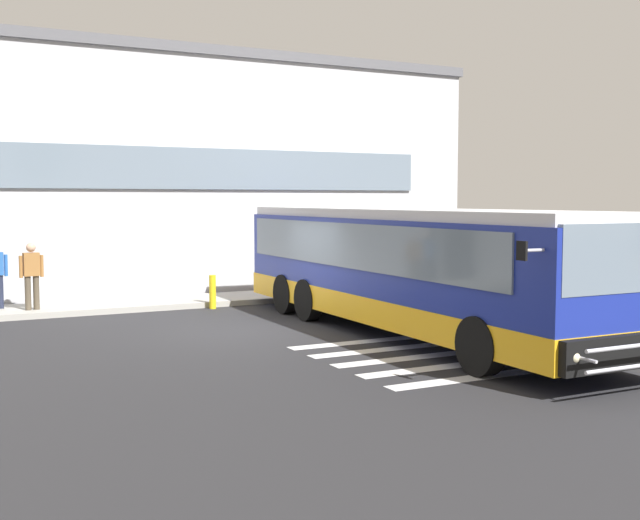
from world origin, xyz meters
TOP-DOWN VIEW (x-y plane):
  - ground_plane at (0.00, 0.00)m, footprint 80.00×90.00m
  - bay_paint_stripes at (2.00, -4.20)m, footprint 4.40×3.96m
  - terminal_building at (-0.68, 11.60)m, footprint 22.04×13.80m
  - boarding_curb at (0.00, 4.80)m, footprint 24.24×2.00m
  - bus_main_foreground at (2.82, -2.00)m, footprint 3.14×12.08m
  - passenger_by_doorway at (-4.12, 4.49)m, footprint 0.59×0.40m
  - safety_bollard_yellow at (0.31, 3.60)m, footprint 0.18×0.18m

SIDE VIEW (x-z plane):
  - ground_plane at x=0.00m, z-range -0.02..0.00m
  - bay_paint_stripes at x=2.00m, z-range 0.00..0.01m
  - boarding_curb at x=0.00m, z-range 0.00..0.15m
  - safety_bollard_yellow at x=0.31m, z-range 0.00..0.90m
  - passenger_by_doorway at x=-4.12m, z-range 0.28..1.95m
  - bus_main_foreground at x=2.82m, z-range -0.01..2.69m
  - terminal_building at x=-0.68m, z-range -0.01..7.40m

